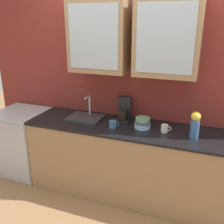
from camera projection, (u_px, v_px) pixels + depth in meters
ground_plane at (125, 192)px, 3.26m from camera, size 10.00×10.00×0.00m
back_wall_unit at (136, 65)px, 3.03m from camera, size 4.07×0.46×2.87m
counter at (126, 160)px, 3.11m from camera, size 2.32×0.66×0.89m
sink_faucet at (85, 117)px, 3.18m from camera, size 0.40×0.32×0.27m
bowl_stack at (143, 123)px, 2.91m from camera, size 0.18×0.18×0.12m
vase at (195, 125)px, 2.62m from camera, size 0.10×0.10×0.29m
cup_near_sink at (113, 124)px, 2.92m from camera, size 0.12×0.08×0.08m
cup_near_bowls at (165, 128)px, 2.80m from camera, size 0.11×0.08×0.08m
dishwasher at (24, 142)px, 3.60m from camera, size 0.61×0.65×0.89m
coffee_maker at (124, 112)px, 3.10m from camera, size 0.17×0.20×0.29m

